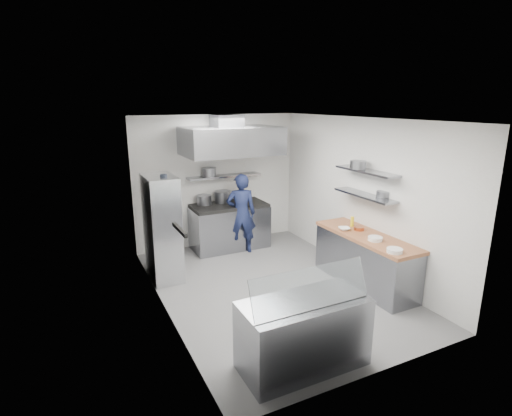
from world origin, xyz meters
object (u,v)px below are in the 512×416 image
chef (241,213)px  display_case (303,334)px  wire_rack (162,228)px  gas_range (229,227)px

chef → display_case: bearing=95.4°
wire_rack → gas_range: bearing=28.7°
gas_range → display_case: 4.17m
gas_range → chef: 0.54m
gas_range → wire_rack: 1.92m
chef → wire_rack: size_ratio=0.90×
chef → wire_rack: bearing=35.6°
wire_rack → display_case: wire_rack is taller
wire_rack → display_case: size_ratio=1.23×
wire_rack → chef: bearing=17.0°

